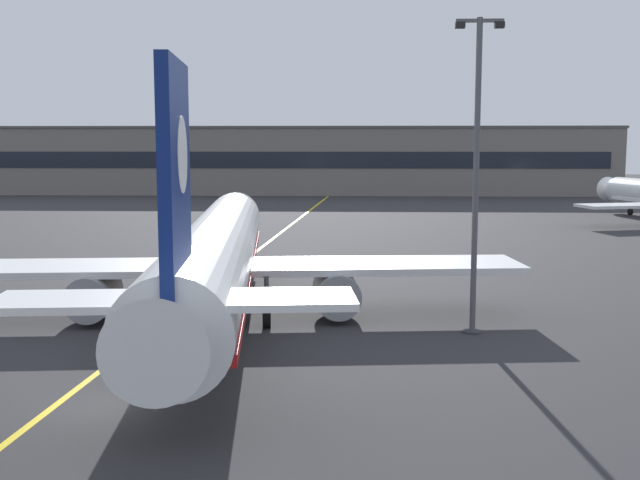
% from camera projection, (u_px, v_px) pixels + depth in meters
% --- Properties ---
extents(ground_plane, '(400.00, 400.00, 0.00)m').
position_uv_depth(ground_plane, '(108.00, 406.00, 27.11)').
color(ground_plane, '#2D2D30').
extents(taxiway_centreline, '(11.50, 179.67, 0.01)m').
position_uv_depth(taxiway_centreline, '(235.00, 268.00, 56.85)').
color(taxiway_centreline, yellow).
rests_on(taxiway_centreline, ground).
extents(airliner_foreground, '(32.31, 41.52, 11.65)m').
position_uv_depth(airliner_foreground, '(216.00, 255.00, 39.89)').
color(airliner_foreground, white).
rests_on(airliner_foreground, ground).
extents(apron_lamp_post, '(2.24, 0.90, 14.86)m').
position_uv_depth(apron_lamp_post, '(476.00, 172.00, 36.55)').
color(apron_lamp_post, '#515156').
rests_on(apron_lamp_post, ground).
extents(safety_cone_by_nose_gear, '(0.44, 0.44, 0.55)m').
position_uv_depth(safety_cone_by_nose_gear, '(269.00, 266.00, 56.07)').
color(safety_cone_by_nose_gear, orange).
rests_on(safety_cone_by_nose_gear, ground).
extents(terminal_building, '(124.87, 12.40, 11.90)m').
position_uv_depth(terminal_building, '(260.00, 160.00, 138.06)').
color(terminal_building, slate).
rests_on(terminal_building, ground).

